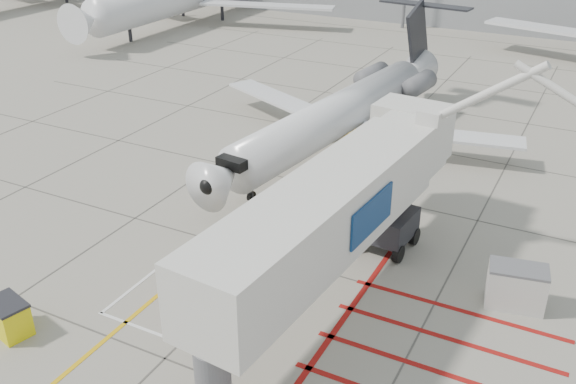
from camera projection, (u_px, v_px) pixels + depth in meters
The scene contains 9 objects.
ground_plane at pixel (223, 301), 27.08m from camera, with size 260.00×260.00×0.00m, color gray.
regional_jet at pixel (319, 102), 38.58m from camera, with size 23.01×29.01×7.60m, color silver, non-canonical shape.
jet_bridge at pixel (323, 230), 24.46m from camera, with size 9.53×20.12×8.05m, color silver, non-canonical shape.
pushback_tug at pixel (206, 291), 26.72m from camera, with size 2.11×1.32×1.23m, color #AA2710, non-canonical shape.
spill_bin at pixel (9, 317), 24.97m from camera, with size 1.66×1.11×1.44m, color yellow, non-canonical shape.
baggage_cart at pixel (264, 221), 32.07m from camera, with size 1.91×1.21×1.21m, color #58595D, non-canonical shape.
ground_power_unit at pixel (516, 287), 26.45m from camera, with size 2.33×1.36×1.85m, color silver, non-canonical shape.
cone_nose at pixel (242, 256), 29.82m from camera, with size 0.35×0.35×0.49m, color #DF400B.
cone_side at pixel (280, 226), 32.35m from camera, with size 0.35×0.35×0.49m, color #E9540C.
Camera 1 is at (12.63, -18.36, 16.30)m, focal length 40.00 mm.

